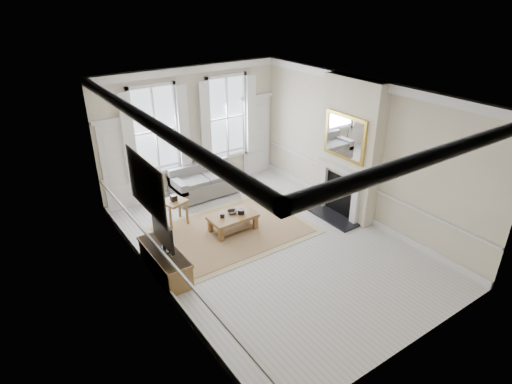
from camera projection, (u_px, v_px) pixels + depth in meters
floor at (271, 246)px, 9.51m from camera, size 7.20×7.20×0.00m
ceiling at (274, 93)px, 8.01m from camera, size 7.20×7.20×0.00m
back_wall at (192, 131)px, 11.42m from camera, size 5.20×0.00×5.20m
left_wall at (153, 210)px, 7.44m from camera, size 0.00×7.20×7.20m
right_wall at (361, 150)px, 10.08m from camera, size 0.00×7.20×7.20m
window_left at (155, 131)px, 10.76m from camera, size 1.26×0.20×2.20m
window_right at (227, 118)px, 11.83m from camera, size 1.26×0.20×2.20m
door_left at (120, 167)px, 10.59m from camera, size 0.90×0.08×2.30m
door_right at (256, 137)px, 12.68m from camera, size 0.90×0.08×2.30m
painting at (146, 186)px, 7.53m from camera, size 0.05×1.66×1.06m
chimney_breast at (350, 149)px, 10.14m from camera, size 0.35×1.70×3.38m
hearth at (331, 216)px, 10.67m from camera, size 0.55×1.50×0.05m
fireplace at (339, 188)px, 10.46m from camera, size 0.21×1.45×1.33m
mirror at (344, 137)px, 9.88m from camera, size 0.06×1.26×1.06m
sofa at (204, 183)px, 11.65m from camera, size 1.78×0.87×0.84m
side_table at (174, 205)px, 10.18m from camera, size 0.63×0.63×0.62m
rug at (233, 230)px, 10.08m from camera, size 3.50×2.60×0.02m
coffee_table at (233, 218)px, 9.94m from camera, size 1.11×0.66×0.41m
ceramic_pot_a at (222, 215)px, 9.79m from camera, size 0.11×0.11×0.11m
ceramic_pot_b at (241, 212)px, 9.95m from camera, size 0.16×0.16×0.11m
bowl at (232, 212)px, 9.99m from camera, size 0.30×0.30×0.06m
tv_stand at (165, 262)px, 8.49m from camera, size 0.49×1.53×0.54m
tv at (163, 233)px, 8.21m from camera, size 0.08×0.90×0.68m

